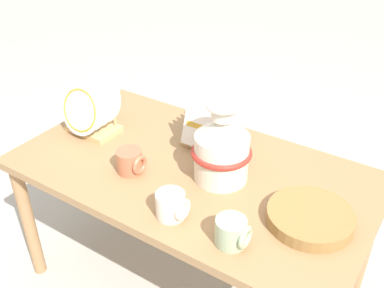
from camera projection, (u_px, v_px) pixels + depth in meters
name	position (u px, v px, depth m)	size (l,w,h in m)	color
ground_plane	(192.00, 281.00, 2.10)	(14.00, 14.00, 0.00)	#B2ADA3
display_table	(192.00, 182.00, 1.79)	(1.39, 0.78, 0.65)	#9E754C
ceramic_vase	(222.00, 147.00, 1.63)	(0.23, 0.23, 0.32)	silver
dish_rack_round_plates	(90.00, 113.00, 1.94)	(0.22, 0.20, 0.23)	tan
dish_rack_square_plates	(211.00, 129.00, 1.86)	(0.21, 0.19, 0.20)	tan
wicker_charger_stack	(310.00, 217.00, 1.48)	(0.29, 0.29, 0.04)	olive
mug_cream_glaze	(172.00, 205.00, 1.49)	(0.11, 0.10, 0.09)	silver
mug_terracotta_glaze	(131.00, 162.00, 1.71)	(0.11, 0.10, 0.09)	#B76647
mug_sage_glaze	(232.00, 232.00, 1.38)	(0.11, 0.10, 0.09)	#9EB28E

